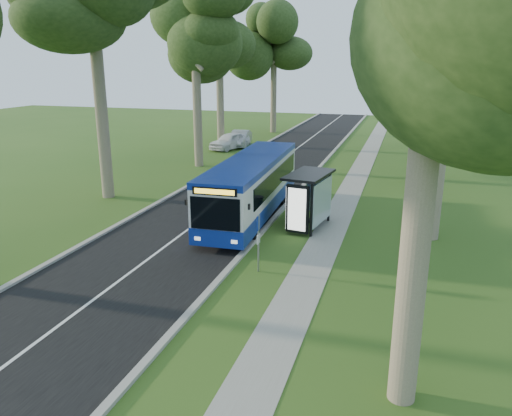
{
  "coord_description": "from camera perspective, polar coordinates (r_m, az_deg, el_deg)",
  "views": [
    {
      "loc": [
        6.15,
        -16.69,
        7.71
      ],
      "look_at": [
        0.11,
        3.12,
        1.6
      ],
      "focal_mm": 35.0,
      "sensor_mm": 36.0,
      "label": 1
    }
  ],
  "objects": [
    {
      "name": "tree_west_d",
      "position": [
        48.02,
        -4.3,
        20.92
      ],
      "size": [
        5.2,
        5.2,
        15.53
      ],
      "color": "#7A6B56",
      "rests_on": "ground"
    },
    {
      "name": "kerb_west",
      "position": [
        30.72,
        -8.97,
        1.81
      ],
      "size": [
        0.25,
        100.0,
        0.12
      ],
      "primitive_type": "cube",
      "color": "#9E9B93",
      "rests_on": "ground"
    },
    {
      "name": "car_silver",
      "position": [
        47.39,
        -1.85,
        7.95
      ],
      "size": [
        2.01,
        4.53,
        1.44
      ],
      "primitive_type": "imported",
      "rotation": [
        0.0,
        0.0,
        0.11
      ],
      "color": "#9B9EA3",
      "rests_on": "ground"
    },
    {
      "name": "footpath",
      "position": [
        27.96,
        9.84,
        0.2
      ],
      "size": [
        1.5,
        100.0,
        0.02
      ],
      "primitive_type": "cube",
      "color": "gray",
      "rests_on": "ground"
    },
    {
      "name": "bus_shelter",
      "position": [
        23.35,
        6.17,
        1.86
      ],
      "size": [
        2.13,
        3.31,
        2.65
      ],
      "rotation": [
        0.0,
        0.0,
        -0.15
      ],
      "color": "black",
      "rests_on": "ground"
    },
    {
      "name": "litter_bin",
      "position": [
        25.22,
        4.08,
        -0.11
      ],
      "size": [
        0.61,
        0.61,
        1.07
      ],
      "rotation": [
        0.0,
        0.0,
        0.1
      ],
      "color": "black",
      "rests_on": "ground"
    },
    {
      "name": "ground",
      "position": [
        19.38,
        -3.01,
        -7.02
      ],
      "size": [
        120.0,
        120.0,
        0.0
      ],
      "primitive_type": "plane",
      "color": "#2F541A",
      "rests_on": "ground"
    },
    {
      "name": "tree_west_e",
      "position": [
        56.69,
        2.08,
        19.31
      ],
      "size": [
        5.2,
        5.2,
        14.26
      ],
      "color": "#7A6B56",
      "rests_on": "ground"
    },
    {
      "name": "tree_west_c",
      "position": [
        37.93,
        -7.04,
        20.03
      ],
      "size": [
        5.2,
        5.2,
        13.71
      ],
      "color": "#7A6B56",
      "rests_on": "ground"
    },
    {
      "name": "tree_east_d",
      "position": [
        46.79,
        20.28,
        18.35
      ],
      "size": [
        5.2,
        5.2,
        13.55
      ],
      "color": "#7A6B56",
      "rests_on": "ground"
    },
    {
      "name": "centre_line",
      "position": [
        29.4,
        -2.81,
        1.26
      ],
      "size": [
        0.12,
        100.0,
        0.0
      ],
      "primitive_type": "cube",
      "color": "white",
      "rests_on": "road"
    },
    {
      "name": "car_white",
      "position": [
        45.77,
        -3.01,
        7.67
      ],
      "size": [
        3.09,
        4.75,
        1.5
      ],
      "primitive_type": "imported",
      "rotation": [
        0.0,
        0.0,
        -0.33
      ],
      "color": "white",
      "rests_on": "ground"
    },
    {
      "name": "bus",
      "position": [
        25.44,
        -0.51,
        2.44
      ],
      "size": [
        2.82,
        11.41,
        3.0
      ],
      "rotation": [
        0.0,
        0.0,
        0.04
      ],
      "color": "white",
      "rests_on": "ground"
    },
    {
      "name": "kerb_east",
      "position": [
        28.44,
        3.84,
        0.79
      ],
      "size": [
        0.25,
        100.0,
        0.12
      ],
      "primitive_type": "cube",
      "color": "#9E9B93",
      "rests_on": "ground"
    },
    {
      "name": "bus_stop_sign",
      "position": [
        18.66,
        0.27,
        -3.23
      ],
      "size": [
        0.08,
        0.32,
        2.26
      ],
      "rotation": [
        0.0,
        0.0,
        -0.01
      ],
      "color": "gray",
      "rests_on": "ground"
    },
    {
      "name": "road",
      "position": [
        29.41,
        -2.81,
        1.24
      ],
      "size": [
        7.0,
        100.0,
        0.02
      ],
      "primitive_type": "cube",
      "color": "black",
      "rests_on": "ground"
    }
  ]
}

